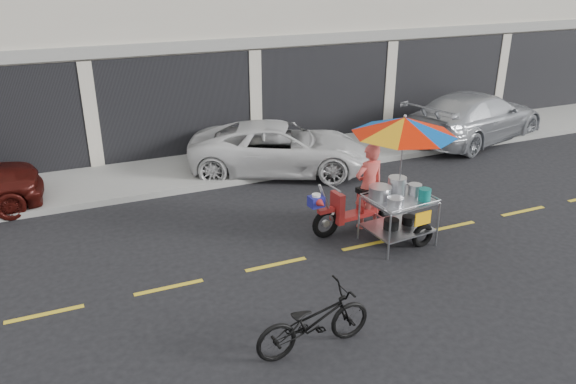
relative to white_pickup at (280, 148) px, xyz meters
name	(u,v)px	position (x,y,z in m)	size (l,w,h in m)	color
ground	(369,244)	(0.05, -4.53, -0.65)	(90.00, 90.00, 0.00)	black
sidewalk	(268,157)	(0.05, 0.97, -0.58)	(45.00, 3.00, 0.15)	gray
centerline	(369,244)	(0.05, -4.53, -0.65)	(42.00, 0.10, 0.01)	gold
white_pickup	(280,148)	(0.00, 0.00, 0.00)	(2.17, 4.70, 1.31)	silver
silver_pickup	(476,117)	(6.60, 0.17, 0.10)	(2.10, 5.17, 1.50)	#B5B8BE
near_bicycle	(314,321)	(-2.35, -6.97, -0.18)	(0.63, 1.80, 0.95)	black
food_vendor_rig	(389,160)	(0.54, -4.29, 0.98)	(2.72, 2.16, 2.60)	black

